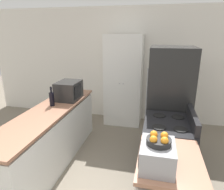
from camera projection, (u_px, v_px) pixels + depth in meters
name	position (u px, v px, depth m)	size (l,w,h in m)	color
wall_back	(127.00, 66.00, 4.68)	(7.00, 0.06, 2.60)	silver
counter_left	(50.00, 138.00, 3.17)	(0.60, 2.46, 0.90)	silver
pantry_cabinet	(123.00, 81.00, 4.48)	(0.81, 0.55, 2.01)	white
stove	(166.00, 152.00, 2.76)	(0.66, 0.80, 1.06)	black
refrigerator	(169.00, 101.00, 3.40)	(0.72, 0.79, 1.83)	black
microwave	(69.00, 90.00, 3.51)	(0.37, 0.46, 0.32)	black
wine_bottle	(52.00, 99.00, 3.20)	(0.08, 0.08, 0.32)	black
toaster_oven	(157.00, 155.00, 1.73)	(0.30, 0.37, 0.22)	#939399
fruit_bowl	(159.00, 140.00, 1.70)	(0.21, 0.21, 0.10)	black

